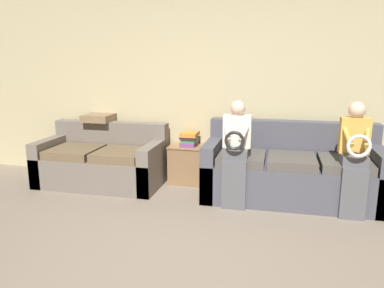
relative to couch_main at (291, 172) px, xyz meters
name	(u,v)px	position (x,y,z in m)	size (l,w,h in m)	color
wall_back	(225,90)	(-0.90, 0.54, 0.94)	(7.99, 0.06, 2.55)	#C6B789
couch_main	(291,172)	(0.00, 0.00, 0.00)	(2.07, 0.89, 0.92)	#4C4C56
couch_side	(103,162)	(-2.50, 0.03, -0.04)	(1.66, 0.89, 0.81)	#70665B
child_left_seated	(236,149)	(-0.63, -0.37, 0.34)	(0.33, 0.38, 1.22)	#56565B
child_right_seated	(355,154)	(0.63, -0.37, 0.35)	(0.31, 0.38, 1.24)	#56565B
side_shelf	(190,164)	(-1.34, 0.30, -0.06)	(0.55, 0.38, 0.53)	olive
book_stack	(189,139)	(-1.34, 0.30, 0.29)	(0.23, 0.32, 0.19)	#7A4284
throw_pillow	(99,118)	(-2.68, 0.33, 0.53)	(0.39, 0.39, 0.10)	#846B4C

